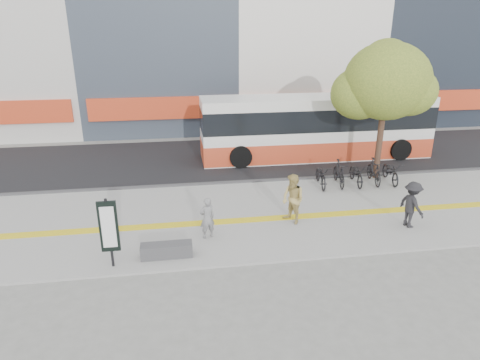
{
  "coord_description": "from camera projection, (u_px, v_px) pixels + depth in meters",
  "views": [
    {
      "loc": [
        -2.07,
        -12.85,
        6.88
      ],
      "look_at": [
        0.22,
        2.0,
        1.32
      ],
      "focal_mm": 31.16,
      "sensor_mm": 36.0,
      "label": 1
    }
  ],
  "objects": [
    {
      "name": "pedestrian_tan",
      "position": [
        293.0,
        199.0,
        15.06
      ],
      "size": [
        1.04,
        1.12,
        1.84
      ],
      "primitive_type": "imported",
      "rotation": [
        0.0,
        0.0,
        -1.08
      ],
      "color": "tan",
      "rests_on": "sidewalk"
    },
    {
      "name": "seated_woman",
      "position": [
        207.0,
        218.0,
        14.03
      ],
      "size": [
        0.62,
        0.5,
        1.46
      ],
      "primitive_type": "imported",
      "rotation": [
        0.0,
        0.0,
        3.46
      ],
      "color": "black",
      "rests_on": "sidewalk"
    },
    {
      "name": "curb",
      "position": [
        225.0,
        183.0,
        19.2
      ],
      "size": [
        40.0,
        0.25,
        0.14
      ],
      "primitive_type": "cube",
      "color": "#353437",
      "rests_on": "ground"
    },
    {
      "name": "bus",
      "position": [
        316.0,
        129.0,
        22.68
      ],
      "size": [
        12.48,
        2.96,
        3.32
      ],
      "color": "silver",
      "rests_on": "street"
    },
    {
      "name": "street",
      "position": [
        217.0,
        159.0,
        22.93
      ],
      "size": [
        40.0,
        8.0,
        0.06
      ],
      "primitive_type": "cube",
      "color": "black",
      "rests_on": "ground"
    },
    {
      "name": "ground",
      "position": [
        243.0,
        235.0,
        14.6
      ],
      "size": [
        120.0,
        120.0,
        0.0
      ],
      "primitive_type": "plane",
      "color": "slate",
      "rests_on": "ground"
    },
    {
      "name": "bicycle_row",
      "position": [
        357.0,
        173.0,
        18.94
      ],
      "size": [
        4.26,
        1.99,
        1.12
      ],
      "color": "black",
      "rests_on": "sidewalk"
    },
    {
      "name": "signboard",
      "position": [
        109.0,
        228.0,
        12.12
      ],
      "size": [
        0.55,
        0.1,
        2.2
      ],
      "color": "black",
      "rests_on": "sidewalk"
    },
    {
      "name": "bench",
      "position": [
        167.0,
        250.0,
        13.01
      ],
      "size": [
        1.6,
        0.45,
        0.45
      ],
      "primitive_type": "cube",
      "color": "#353437",
      "rests_on": "sidewalk"
    },
    {
      "name": "sidewalk",
      "position": [
        236.0,
        216.0,
        15.97
      ],
      "size": [
        40.0,
        7.0,
        0.08
      ],
      "primitive_type": "cube",
      "color": "gray",
      "rests_on": "ground"
    },
    {
      "name": "pedestrian_dark",
      "position": [
        412.0,
        205.0,
        14.78
      ],
      "size": [
        0.85,
        1.2,
        1.7
      ],
      "primitive_type": "imported",
      "rotation": [
        0.0,
        0.0,
        1.78
      ],
      "color": "black",
      "rests_on": "sidewalk"
    },
    {
      "name": "tactile_strip",
      "position": [
        238.0,
        221.0,
        15.49
      ],
      "size": [
        40.0,
        0.45,
        0.01
      ],
      "primitive_type": "cube",
      "color": "gold",
      "rests_on": "sidewalk"
    },
    {
      "name": "street_tree",
      "position": [
        385.0,
        83.0,
        18.52
      ],
      "size": [
        4.4,
        3.8,
        6.31
      ],
      "color": "#3C251B",
      "rests_on": "sidewalk"
    }
  ]
}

